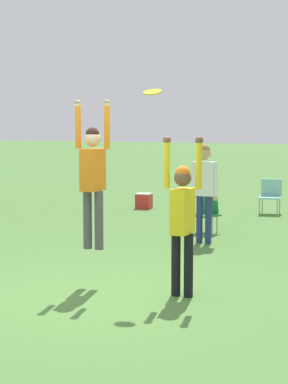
# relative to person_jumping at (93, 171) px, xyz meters

# --- Properties ---
(ground_plane) EXTENTS (120.00, 120.00, 0.00)m
(ground_plane) POSITION_rel_person_jumping_xyz_m (0.21, -0.39, -1.58)
(ground_plane) COLOR #4C7A38
(person_jumping) EXTENTS (0.53, 0.40, 2.04)m
(person_jumping) POSITION_rel_person_jumping_xyz_m (0.00, 0.00, 0.00)
(person_jumping) COLOR #4C4C51
(person_jumping) RESTS_ON ground_plane
(person_defending) EXTENTS (0.53, 0.40, 2.08)m
(person_defending) POSITION_rel_person_jumping_xyz_m (1.32, -0.14, -0.49)
(person_defending) COLOR black
(person_defending) RESTS_ON ground_plane
(frisbee) EXTENTS (0.25, 0.24, 0.09)m
(frisbee) POSITION_rel_person_jumping_xyz_m (0.84, 0.07, 1.06)
(frisbee) COLOR yellow
(camping_chair_1) EXTENTS (0.63, 0.69, 0.87)m
(camping_chair_1) POSITION_rel_person_jumping_xyz_m (0.40, 4.66, -1.10)
(camping_chair_1) COLOR gray
(camping_chair_1) RESTS_ON ground_plane
(camping_chair_2) EXTENTS (0.57, 0.61, 0.85)m
(camping_chair_2) POSITION_rel_person_jumping_xyz_m (1.21, 7.86, -1.09)
(camping_chair_2) COLOR gray
(camping_chair_2) RESTS_ON ground_plane
(person_spectator_near) EXTENTS (0.53, 0.24, 1.84)m
(person_spectator_near) POSITION_rel_person_jumping_xyz_m (0.65, 3.52, -0.46)
(person_spectator_near) COLOR navy
(person_spectator_near) RESTS_ON ground_plane
(cooler_box) EXTENTS (0.39, 0.34, 0.40)m
(cooler_box) POSITION_rel_person_jumping_xyz_m (-2.04, 7.67, -1.38)
(cooler_box) COLOR red
(cooler_box) RESTS_ON ground_plane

